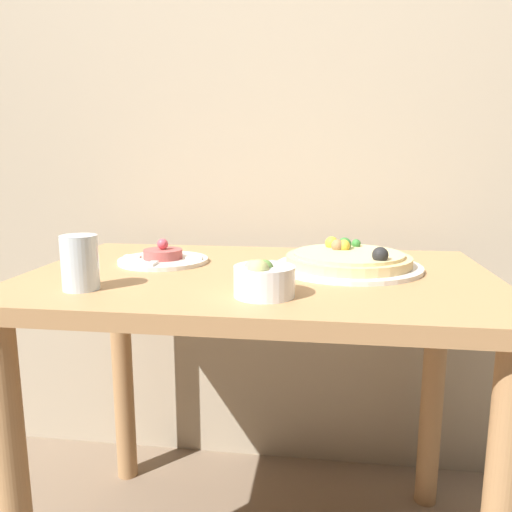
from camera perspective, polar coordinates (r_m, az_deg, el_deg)
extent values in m
cube|color=tan|center=(1.57, 2.75, 23.17)|extent=(8.00, 0.05, 2.60)
cube|color=#AD7F51|center=(1.11, 0.36, -2.74)|extent=(1.02, 0.66, 0.03)
cylinder|color=#AD7F51|center=(1.17, -25.98, -22.39)|extent=(0.06, 0.06, 0.69)
cylinder|color=#AD7F51|center=(1.59, -15.00, -12.60)|extent=(0.06, 0.06, 0.69)
cylinder|color=#AD7F51|center=(1.51, 19.55, -14.20)|extent=(0.06, 0.06, 0.69)
cylinder|color=silver|center=(1.16, 10.46, -1.21)|extent=(0.33, 0.33, 0.01)
cylinder|color=#E5C17F|center=(1.15, 10.49, -0.46)|extent=(0.28, 0.28, 0.02)
cylinder|color=beige|center=(1.15, 10.51, 0.22)|extent=(0.25, 0.25, 0.01)
sphere|color=black|center=(1.08, 14.01, 0.12)|extent=(0.03, 0.03, 0.03)
sphere|color=gold|center=(1.22, 8.65, 1.47)|extent=(0.03, 0.03, 0.03)
sphere|color=#387F33|center=(1.24, 11.37, 1.39)|extent=(0.02, 0.02, 0.02)
sphere|color=#387F33|center=(1.20, 10.08, 1.32)|extent=(0.03, 0.03, 0.03)
sphere|color=gold|center=(1.19, 10.02, 1.16)|extent=(0.03, 0.03, 0.03)
sphere|color=#997047|center=(1.19, 9.30, 1.19)|extent=(0.03, 0.03, 0.03)
cylinder|color=silver|center=(1.23, -10.56, -0.50)|extent=(0.22, 0.22, 0.01)
cylinder|color=#B2514C|center=(1.23, -10.58, 0.24)|extent=(0.09, 0.09, 0.02)
sphere|color=#DB4C5B|center=(1.22, -10.62, 1.36)|extent=(0.03, 0.03, 0.03)
cube|color=white|center=(1.21, -7.07, -0.23)|extent=(0.04, 0.02, 0.01)
cube|color=white|center=(1.30, -9.50, 0.51)|extent=(0.02, 0.04, 0.01)
cube|color=white|center=(1.25, -13.93, -0.04)|extent=(0.04, 0.02, 0.01)
cube|color=white|center=(1.16, -11.77, -0.86)|extent=(0.02, 0.04, 0.01)
cylinder|color=white|center=(0.91, 0.96, -2.89)|extent=(0.11, 0.11, 0.06)
sphere|color=#B7BC70|center=(0.87, 0.25, -1.69)|extent=(0.04, 0.04, 0.04)
sphere|color=#B7BC70|center=(0.90, -0.40, -1.40)|extent=(0.03, 0.03, 0.03)
sphere|color=#668E42|center=(0.90, 1.07, -1.42)|extent=(0.03, 0.03, 0.03)
sphere|color=#B7BC70|center=(0.88, 0.03, -1.60)|extent=(0.03, 0.03, 0.03)
sphere|color=#668E42|center=(0.90, 0.98, -1.42)|extent=(0.03, 0.03, 0.03)
cylinder|color=silver|center=(1.00, -19.48, -0.71)|extent=(0.07, 0.07, 0.10)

